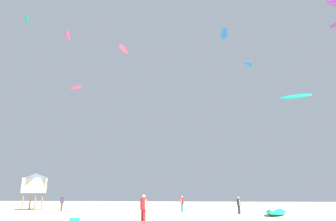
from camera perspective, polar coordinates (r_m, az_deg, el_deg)
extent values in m
cylinder|color=#B21E23|center=(19.79, -4.59, -19.62)|extent=(0.17, 0.17, 0.88)
cylinder|color=#B21E23|center=(19.96, -4.93, -19.58)|extent=(0.17, 0.17, 0.88)
cylinder|color=#B21E23|center=(19.83, -4.71, -17.37)|extent=(0.40, 0.40, 0.66)
cylinder|color=tan|center=(19.63, -4.31, -17.47)|extent=(0.12, 0.12, 0.61)
cylinder|color=tan|center=(20.03, -5.10, -17.42)|extent=(0.12, 0.12, 0.61)
sphere|color=tan|center=(19.82, -4.68, -16.05)|extent=(0.24, 0.24, 0.24)
cylinder|color=navy|center=(30.04, 13.52, -17.97)|extent=(0.14, 0.14, 0.77)
cylinder|color=navy|center=(30.20, 13.37, -17.96)|extent=(0.14, 0.14, 0.77)
cylinder|color=#2D2D33|center=(30.10, 13.36, -16.70)|extent=(0.35, 0.35, 0.57)
cylinder|color=beige|center=(29.91, 13.54, -16.74)|extent=(0.10, 0.10, 0.53)
cylinder|color=beige|center=(30.28, 13.19, -16.74)|extent=(0.10, 0.10, 0.53)
sphere|color=beige|center=(30.09, 13.32, -15.94)|extent=(0.21, 0.21, 0.21)
cylinder|color=#B21E23|center=(36.51, -19.70, -17.00)|extent=(0.15, 0.15, 0.79)
cylinder|color=#B21E23|center=(36.68, -19.66, -16.99)|extent=(0.15, 0.15, 0.79)
cylinder|color=navy|center=(36.57, -19.58, -15.92)|extent=(0.36, 0.36, 0.59)
cylinder|color=brown|center=(36.36, -19.64, -15.96)|extent=(0.11, 0.11, 0.54)
cylinder|color=brown|center=(36.78, -19.53, -15.95)|extent=(0.11, 0.11, 0.54)
sphere|color=brown|center=(36.57, -19.52, -15.28)|extent=(0.21, 0.21, 0.21)
cylinder|color=teal|center=(33.12, 2.77, -18.07)|extent=(0.15, 0.15, 0.79)
cylinder|color=teal|center=(32.96, 2.61, -18.09)|extent=(0.15, 0.15, 0.79)
cylinder|color=#B21E23|center=(33.02, 2.68, -16.88)|extent=(0.36, 0.36, 0.59)
cylinder|color=tan|center=(33.21, 2.86, -16.91)|extent=(0.11, 0.11, 0.55)
cylinder|color=tan|center=(32.83, 2.49, -16.93)|extent=(0.11, 0.11, 0.55)
sphere|color=tan|center=(33.01, 2.67, -16.17)|extent=(0.21, 0.21, 0.21)
ellipsoid|color=#19B29E|center=(29.43, 19.98, -17.73)|extent=(3.31, 5.47, 0.65)
cylinder|color=white|center=(29.42, 19.94, -17.27)|extent=(1.96, 4.61, 0.23)
cylinder|color=#8C704C|center=(39.48, -22.93, -15.71)|extent=(0.14, 0.14, 1.90)
cylinder|color=#8C704C|center=(38.17, -24.05, -15.64)|extent=(0.14, 0.14, 1.90)
cylinder|color=#8C704C|center=(40.22, -24.87, -15.48)|extent=(0.14, 0.14, 1.90)
cylinder|color=#8C704C|center=(38.93, -26.02, -15.40)|extent=(0.14, 0.14, 1.90)
cube|color=beige|center=(39.19, -24.17, -12.94)|extent=(2.00, 2.00, 1.70)
pyramid|color=slate|center=(39.23, -23.98, -11.31)|extent=(2.30, 2.30, 0.55)
cube|color=#19B29E|center=(21.47, -17.45, -19.43)|extent=(0.56, 0.36, 0.32)
ellipsoid|color=blue|center=(49.57, 10.64, 14.22)|extent=(1.29, 3.67, 0.60)
cylinder|color=blue|center=(49.65, 10.63, 14.39)|extent=(0.36, 3.32, 0.16)
ellipsoid|color=#19B29E|center=(51.56, -25.37, 15.39)|extent=(1.68, 2.39, 0.54)
cylinder|color=#19B29E|center=(51.61, -25.36, 15.49)|extent=(1.08, 1.95, 0.10)
ellipsoid|color=#E5598C|center=(42.08, -8.51, 11.54)|extent=(1.12, 2.86, 0.30)
cylinder|color=blue|center=(42.13, -8.50, 11.69)|extent=(0.43, 2.56, 0.12)
ellipsoid|color=blue|center=(44.57, 15.11, 8.54)|extent=(1.79, 2.03, 0.49)
cylinder|color=orange|center=(44.61, 15.10, 8.65)|extent=(1.27, 1.58, 0.09)
ellipsoid|color=#E5598C|center=(59.21, -17.22, 4.32)|extent=(3.05, 2.07, 0.72)
cylinder|color=#E5598C|center=(59.25, -17.21, 4.44)|extent=(2.52, 1.31, 0.13)
ellipsoid|color=#19B29E|center=(47.39, 23.19, 2.47)|extent=(4.61, 2.60, 1.10)
ellipsoid|color=#E5598C|center=(49.33, -18.58, 13.38)|extent=(1.83, 3.00, 0.69)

